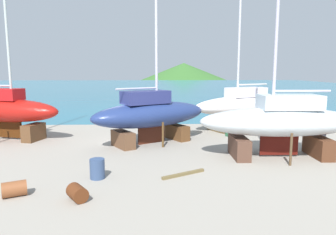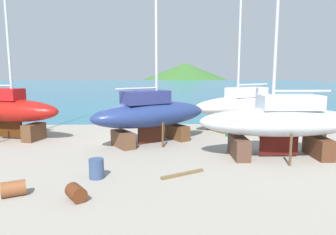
# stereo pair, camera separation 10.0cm
# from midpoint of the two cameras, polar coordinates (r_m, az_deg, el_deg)

# --- Properties ---
(ground_plane) EXTENTS (40.90, 40.90, 0.00)m
(ground_plane) POSITION_cam_midpoint_polar(r_m,az_deg,el_deg) (15.76, -9.31, -7.59)
(ground_plane) COLOR gray
(sea_water) EXTENTS (129.04, 115.24, 0.01)m
(sea_water) POSITION_cam_midpoint_polar(r_m,az_deg,el_deg) (83.00, -3.48, 5.54)
(sea_water) COLOR teal
(sea_water) RESTS_ON ground
(headland_hill) EXTENTS (94.24, 94.24, 18.57)m
(headland_hill) POSITION_cam_midpoint_polar(r_m,az_deg,el_deg) (215.91, 2.85, 7.40)
(headland_hill) COLOR #376A2C
(headland_hill) RESTS_ON ground
(sailboat_large_starboard) EXTENTS (7.64, 5.94, 11.03)m
(sailboat_large_starboard) POSITION_cam_midpoint_polar(r_m,az_deg,el_deg) (18.74, -3.28, 0.63)
(sailboat_large_starboard) COLOR brown
(sailboat_large_starboard) RESTS_ON ground
(sailboat_mid_port) EXTENTS (7.36, 3.81, 11.60)m
(sailboat_mid_port) POSITION_cam_midpoint_polar(r_m,az_deg,el_deg) (22.27, -27.24, 1.17)
(sailboat_mid_port) COLOR brown
(sailboat_mid_port) RESTS_ON ground
(sailboat_far_slipway) EXTENTS (8.53, 5.92, 12.36)m
(sailboat_far_slipway) POSITION_cam_midpoint_polar(r_m,az_deg,el_deg) (24.11, 13.12, 2.26)
(sailboat_far_slipway) COLOR brown
(sailboat_far_slipway) RESTS_ON ground
(sailboat_small_center) EXTENTS (8.12, 3.10, 11.40)m
(sailboat_small_center) POSITION_cam_midpoint_polar(r_m,az_deg,el_deg) (16.67, 19.64, -0.70)
(sailboat_small_center) COLOR brown
(sailboat_small_center) RESTS_ON ground
(worker) EXTENTS (0.40, 0.50, 1.68)m
(worker) POSITION_cam_midpoint_polar(r_m,az_deg,el_deg) (21.14, 10.74, -1.06)
(worker) COLOR #2F6945
(worker) RESTS_ON ground
(barrel_by_slipway) EXTENTS (0.69, 0.69, 0.89)m
(barrel_by_slipway) POSITION_cam_midpoint_polar(r_m,az_deg,el_deg) (21.63, 25.89, -2.72)
(barrel_by_slipway) COLOR #262529
(barrel_by_slipway) RESTS_ON ground
(barrel_tipped_right) EXTENTS (0.86, 0.92, 0.53)m
(barrel_tipped_right) POSITION_cam_midpoint_polar(r_m,az_deg,el_deg) (11.31, -16.38, -13.00)
(barrel_tipped_right) COLOR #592B14
(barrel_tipped_right) RESTS_ON ground
(barrel_tipped_center) EXTENTS (0.83, 0.83, 0.82)m
(barrel_tipped_center) POSITION_cam_midpoint_polar(r_m,az_deg,el_deg) (13.20, -12.93, -9.05)
(barrel_tipped_center) COLOR #354A71
(barrel_tipped_center) RESTS_ON ground
(barrel_tipped_left) EXTENTS (0.95, 0.83, 0.54)m
(barrel_tipped_left) POSITION_cam_midpoint_polar(r_m,az_deg,el_deg) (12.43, -26.34, -11.54)
(barrel_tipped_left) COLOR brown
(barrel_tipped_left) RESTS_ON ground
(timber_plank_near) EXTENTS (1.87, 1.17, 0.12)m
(timber_plank_near) POSITION_cam_midpoint_polar(r_m,az_deg,el_deg) (13.35, 2.62, -10.21)
(timber_plank_near) COLOR brown
(timber_plank_near) RESTS_ON ground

